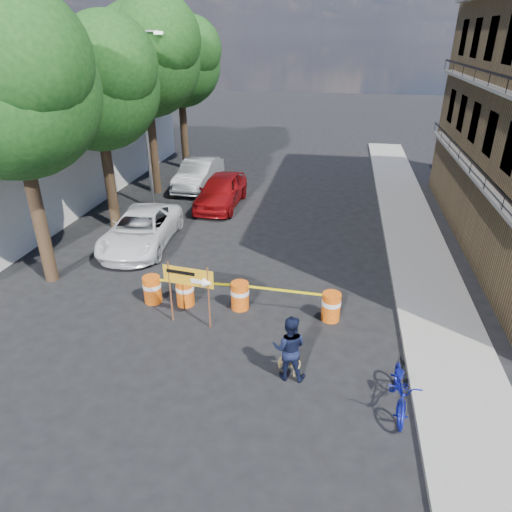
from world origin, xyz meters
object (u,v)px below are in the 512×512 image
at_px(barrel_far_left, 152,289).
at_px(pedestrian, 289,348).
at_px(dog, 289,365).
at_px(detour_sign, 195,282).
at_px(sedan_red, 221,191).
at_px(suv_white, 141,229).
at_px(barrel_far_right, 331,306).
at_px(bicycle, 403,372).
at_px(barrel_mid_left, 185,291).
at_px(barrel_mid_right, 240,295).
at_px(sedan_silver, 199,174).

height_order(barrel_far_left, pedestrian, pedestrian).
bearing_deg(dog, detour_sign, 80.44).
bearing_deg(sedan_red, dog, -67.08).
relative_size(pedestrian, suv_white, 0.35).
distance_m(barrel_far_right, bicycle, 3.79).
relative_size(dog, suv_white, 0.14).
relative_size(suv_white, sedan_red, 1.09).
bearing_deg(sedan_red, pedestrian, -67.20).
relative_size(barrel_mid_left, barrel_mid_right, 1.00).
bearing_deg(dog, suv_white, 65.87).
relative_size(barrel_far_right, pedestrian, 0.51).
bearing_deg(suv_white, barrel_far_right, -31.97).
height_order(barrel_far_right, detour_sign, detour_sign).
xyz_separation_m(barrel_far_left, barrel_far_right, (5.68, 0.01, 0.00)).
height_order(barrel_mid_left, suv_white, suv_white).
height_order(bicycle, sedan_red, bicycle).
height_order(barrel_mid_right, sedan_red, sedan_red).
bearing_deg(detour_sign, barrel_mid_right, 54.47).
bearing_deg(sedan_silver, barrel_mid_left, -74.10).
relative_size(barrel_mid_right, pedestrian, 0.51).
height_order(barrel_far_right, suv_white, suv_white).
distance_m(barrel_mid_left, sedan_silver, 12.37).
height_order(barrel_mid_right, sedan_silver, sedan_silver).
xyz_separation_m(barrel_mid_right, dog, (1.89, -2.84, -0.17)).
bearing_deg(barrel_mid_right, barrel_far_left, -177.37).
bearing_deg(barrel_mid_left, detour_sign, -55.63).
bearing_deg(suv_white, sedan_red, 64.46).
distance_m(barrel_far_right, pedestrian, 2.97).
height_order(detour_sign, sedan_red, detour_sign).
distance_m(pedestrian, dog, 0.59).
relative_size(bicycle, sedan_silver, 0.42).
bearing_deg(pedestrian, sedan_red, -68.42).
distance_m(barrel_far_left, sedan_silver, 12.17).
relative_size(barrel_mid_left, suv_white, 0.18).
bearing_deg(barrel_mid_left, barrel_mid_right, 3.00).
relative_size(bicycle, suv_white, 0.39).
bearing_deg(bicycle, barrel_far_left, 157.55).
bearing_deg(barrel_mid_left, dog, -37.02).
bearing_deg(pedestrian, suv_white, -45.21).
height_order(detour_sign, suv_white, detour_sign).
relative_size(detour_sign, sedan_red, 0.42).
xyz_separation_m(detour_sign, sedan_red, (-1.90, 10.27, -0.66)).
height_order(barrel_mid_right, barrel_far_right, same).
bearing_deg(detour_sign, suv_white, 134.37).
xyz_separation_m(suv_white, sedan_red, (2.00, 5.22, 0.09)).
distance_m(barrel_far_left, barrel_far_right, 5.68).
relative_size(barrel_far_left, barrel_mid_left, 1.00).
xyz_separation_m(barrel_mid_left, dog, (3.65, -2.75, -0.17)).
bearing_deg(sedan_red, detour_sign, -78.57).
distance_m(detour_sign, sedan_silver, 13.59).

